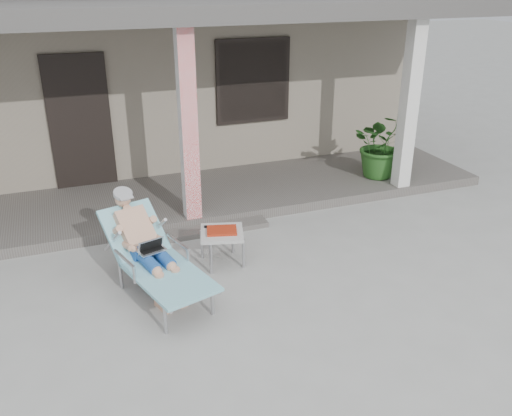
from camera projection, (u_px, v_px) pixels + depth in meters
name	position (u px, v px, depth m)	size (l,w,h in m)	color
ground	(242.00, 304.00, 5.99)	(60.00, 60.00, 0.00)	#9E9E99
house	(135.00, 64.00, 10.89)	(10.40, 5.40, 3.30)	gray
porch_deck	(180.00, 199.00, 8.53)	(10.00, 2.00, 0.15)	#605B56
porch_overhang	(169.00, 18.00, 7.40)	(10.00, 2.30, 2.85)	silver
porch_step	(199.00, 232.00, 7.56)	(2.00, 0.30, 0.07)	#605B56
lounger	(149.00, 235.00, 5.99)	(1.10, 1.80, 1.13)	#B7B7BC
side_table	(222.00, 235.00, 6.68)	(0.64, 0.64, 0.47)	#B8B8B3
potted_palm	(383.00, 144.00, 9.07)	(1.01, 0.87, 1.12)	#26591E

